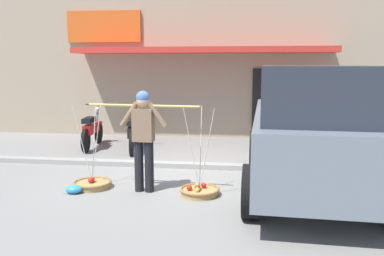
{
  "coord_description": "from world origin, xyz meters",
  "views": [
    {
      "loc": [
        1.29,
        -7.45,
        2.13
      ],
      "look_at": [
        0.2,
        0.6,
        0.85
      ],
      "focal_mm": 38.24,
      "sensor_mm": 36.0,
      "label": 1
    }
  ],
  "objects": [
    {
      "name": "ground_plane",
      "position": [
        0.0,
        0.0,
        0.0
      ],
      "size": [
        90.0,
        90.0,
        0.0
      ],
      "primitive_type": "plane",
      "color": "gray"
    },
    {
      "name": "sidewalk_curb",
      "position": [
        0.0,
        0.7,
        0.05
      ],
      "size": [
        20.0,
        0.24,
        0.1
      ],
      "primitive_type": "cube",
      "color": "gray",
      "rests_on": "ground"
    },
    {
      "name": "fruit_vendor",
      "position": [
        -0.4,
        -0.97,
        0.98
      ],
      "size": [
        1.89,
        0.23,
        1.7
      ],
      "color": "black",
      "rests_on": "ground"
    },
    {
      "name": "fruit_basket_left_side",
      "position": [
        0.55,
        -1.04,
        0.08
      ],
      "size": [
        0.66,
        0.66,
        1.45
      ],
      "color": "#B2894C",
      "rests_on": "ground"
    },
    {
      "name": "fruit_basket_right_side",
      "position": [
        -1.34,
        -0.89,
        0.07
      ],
      "size": [
        0.66,
        0.66,
        1.45
      ],
      "color": "#B2894C",
      "rests_on": "ground"
    },
    {
      "name": "motorcycle_nearest_shop",
      "position": [
        -2.62,
        2.4,
        0.45
      ],
      "size": [
        0.54,
        1.82,
        1.09
      ],
      "color": "black",
      "rests_on": "ground"
    },
    {
      "name": "motorcycle_second_in_row",
      "position": [
        -1.49,
        2.21,
        0.45
      ],
      "size": [
        0.59,
        1.8,
        1.09
      ],
      "color": "black",
      "rests_on": "ground"
    },
    {
      "name": "parked_truck",
      "position": [
        2.39,
        -0.56,
        1.13
      ],
      "size": [
        2.31,
        4.88,
        2.1
      ],
      "color": "slate",
      "rests_on": "ground"
    },
    {
      "name": "storefront_building",
      "position": [
        0.04,
        6.82,
        2.1
      ],
      "size": [
        13.0,
        6.0,
        4.2
      ],
      "color": "tan",
      "rests_on": "ground"
    },
    {
      "name": "plastic_litter_bag",
      "position": [
        -1.53,
        -1.23,
        0.07
      ],
      "size": [
        0.28,
        0.22,
        0.14
      ],
      "primitive_type": "ellipsoid",
      "color": "#3393D1",
      "rests_on": "ground"
    }
  ]
}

